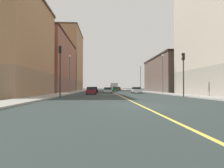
{
  "coord_description": "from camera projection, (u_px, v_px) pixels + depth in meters",
  "views": [
    {
      "loc": [
        -2.68,
        -12.54,
        1.26
      ],
      "look_at": [
        -0.1,
        34.89,
        2.12
      ],
      "focal_mm": 29.61,
      "sensor_mm": 36.0,
      "label": 1
    }
  ],
  "objects": [
    {
      "name": "sidewalk_right",
      "position": [
        80.0,
        91.0,
        61.03
      ],
      "size": [
        2.98,
        168.0,
        0.15
      ],
      "primitive_type": "cube",
      "color": "#9E9B93",
      "rests_on": "ground"
    },
    {
      "name": "car_red",
      "position": [
        118.0,
        89.0,
        79.49
      ],
      "size": [
        1.96,
        4.67,
        1.43
      ],
      "color": "red",
      "rests_on": "ground"
    },
    {
      "name": "street_lamp_left_near",
      "position": [
        163.0,
        70.0,
        35.25
      ],
      "size": [
        0.36,
        0.36,
        7.42
      ],
      "color": "#4C4C51",
      "rests_on": "ground"
    },
    {
      "name": "street_lamp_left_far",
      "position": [
        141.0,
        76.0,
        55.52
      ],
      "size": [
        0.36,
        0.36,
        7.79
      ],
      "color": "#4C4C51",
      "rests_on": "ground"
    },
    {
      "name": "street_lamp_right_near",
      "position": [
        70.0,
        70.0,
        35.71
      ],
      "size": [
        0.36,
        0.36,
        7.38
      ],
      "color": "#4C4C51",
      "rests_on": "ground"
    },
    {
      "name": "building_left_mid",
      "position": [
        174.0,
        75.0,
        50.18
      ],
      "size": [
        11.58,
        22.2,
        9.42
      ],
      "color": "brown",
      "rests_on": "ground"
    },
    {
      "name": "traffic_light_right_near",
      "position": [
        60.0,
        64.0,
        23.17
      ],
      "size": [
        0.4,
        0.32,
        6.47
      ],
      "color": "#2D2D2D",
      "rests_on": "ground"
    },
    {
      "name": "lane_center_stripe",
      "position": [
        110.0,
        91.0,
        61.56
      ],
      "size": [
        0.16,
        154.0,
        0.01
      ],
      "primitive_type": "cube",
      "color": "#E5D14C",
      "rests_on": "ground"
    },
    {
      "name": "car_white",
      "position": [
        136.0,
        90.0,
        39.96
      ],
      "size": [
        1.93,
        3.99,
        1.33
      ],
      "color": "white",
      "rests_on": "ground"
    },
    {
      "name": "car_black",
      "position": [
        94.0,
        90.0,
        44.93
      ],
      "size": [
        1.88,
        4.22,
        1.4
      ],
      "color": "black",
      "rests_on": "ground"
    },
    {
      "name": "car_green",
      "position": [
        115.0,
        89.0,
        58.83
      ],
      "size": [
        1.88,
        4.3,
        1.36
      ],
      "color": "#1E6B38",
      "rests_on": "ground"
    },
    {
      "name": "building_right_midblock",
      "position": [
        47.0,
        65.0,
        47.79
      ],
      "size": [
        11.58,
        24.52,
        14.05
      ],
      "color": "brown",
      "rests_on": "ground"
    },
    {
      "name": "box_truck",
      "position": [
        114.0,
        87.0,
        67.15
      ],
      "size": [
        2.46,
        6.74,
        2.77
      ],
      "color": "beige",
      "rests_on": "ground"
    },
    {
      "name": "building_right_distant",
      "position": [
        66.0,
        61.0,
        73.2
      ],
      "size": [
        11.58,
        20.97,
        23.63
      ],
      "color": "#8F6B4F",
      "rests_on": "ground"
    },
    {
      "name": "sidewalk_left",
      "position": [
        139.0,
        91.0,
        62.1
      ],
      "size": [
        2.98,
        168.0,
        0.15
      ],
      "primitive_type": "cube",
      "color": "#9E9B93",
      "rests_on": "ground"
    },
    {
      "name": "car_silver",
      "position": [
        108.0,
        90.0,
        40.98
      ],
      "size": [
        1.97,
        4.37,
        1.26
      ],
      "color": "silver",
      "rests_on": "ground"
    },
    {
      "name": "ground_plane",
      "position": [
        141.0,
        106.0,
        12.64
      ],
      "size": [
        400.0,
        400.0,
        0.0
      ],
      "primitive_type": "plane",
      "color": "#2C3635",
      "rests_on": "ground"
    },
    {
      "name": "traffic_light_left_near",
      "position": [
        183.0,
        68.0,
        24.03
      ],
      "size": [
        0.4,
        0.32,
        5.73
      ],
      "color": "#2D2D2D",
      "rests_on": "ground"
    },
    {
      "name": "car_maroon",
      "position": [
        91.0,
        91.0,
        33.86
      ],
      "size": [
        1.99,
        4.57,
        1.35
      ],
      "color": "maroon",
      "rests_on": "ground"
    }
  ]
}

